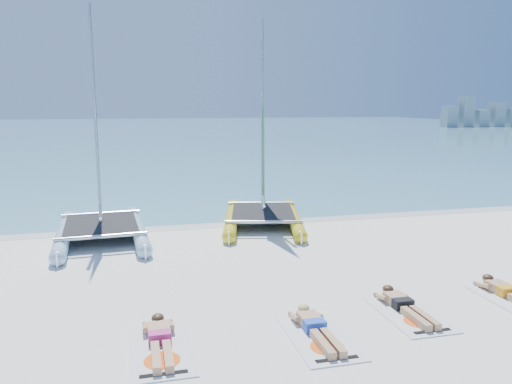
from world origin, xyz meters
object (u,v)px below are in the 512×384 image
sunbather_c (404,305)px  towel_c (409,314)px  catamaran_yellow (262,157)px  towel_a (161,350)px  sunbather_b (315,327)px  sunbather_a (160,338)px  towel_b (319,338)px  sunbather_d (508,292)px  catamaran_blue (98,166)px

sunbather_c → towel_c: bearing=-90.0°
catamaran_yellow → towel_c: 8.26m
catamaran_yellow → towel_c: size_ratio=3.71×
towel_a → towel_c: size_ratio=1.00×
towel_c → sunbather_b: bearing=-171.4°
towel_a → sunbather_a: sunbather_a is taller
towel_a → towel_b: bearing=-4.4°
catamaran_yellow → sunbather_d: size_ratio=3.98×
towel_a → sunbather_c: size_ratio=1.07×
sunbather_a → sunbather_b: 2.62m
sunbather_d → catamaran_yellow: bearing=112.4°
towel_b → sunbather_d: sunbather_d is taller
catamaran_blue → sunbather_d: (8.27, -6.76, -1.98)m
sunbather_a → towel_b: 2.64m
sunbather_a → sunbather_b: (2.61, -0.20, 0.00)m
catamaran_blue → sunbather_b: 8.53m
catamaran_yellow → sunbather_a: 9.13m
catamaran_yellow → sunbather_b: (-1.21, -8.24, -2.04)m
towel_b → sunbather_a: bearing=171.4°
catamaran_yellow → sunbather_c: bearing=-71.3°
sunbather_a → sunbather_c: bearing=3.6°
catamaran_yellow → sunbather_a: bearing=-102.3°
towel_c → towel_b: bearing=-166.0°
towel_b → catamaran_yellow: bearing=81.9°
catamaran_yellow → sunbather_b: size_ratio=3.98×
sunbather_b → catamaran_blue: bearing=118.1°
towel_c → sunbather_d: size_ratio=1.07×
catamaran_yellow → sunbather_d: 8.55m
catamaran_blue → sunbather_a: size_ratio=4.08×
catamaran_yellow → towel_c: catamaran_yellow is taller
sunbather_a → sunbather_d: bearing=3.0°
catamaran_blue → towel_c: (5.87, -7.02, -2.09)m
towel_a → towel_c: (4.58, 0.29, 0.00)m
catamaran_blue → towel_a: 7.72m
sunbather_c → sunbather_b: bearing=-166.0°
towel_c → sunbather_d: 2.42m
sunbather_b → towel_c: sunbather_b is taller
towel_b → sunbather_b: bearing=90.0°
catamaran_yellow → towel_a: bearing=-101.8°
towel_a → sunbather_d: (6.98, 0.56, 0.11)m
towel_a → sunbather_c: (4.58, 0.48, 0.11)m
sunbather_d → catamaran_blue: bearing=140.8°
towel_a → sunbather_d: sunbather_d is taller
towel_a → catamaran_yellow: bearing=65.1°
sunbather_b → sunbather_c: 2.03m
sunbather_c → sunbather_d: same height
sunbather_a → towel_b: sunbather_a is taller
catamaran_blue → sunbather_c: bearing=-52.8°
catamaran_yellow → sunbather_b: bearing=-85.2°
sunbather_c → sunbather_d: 2.40m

